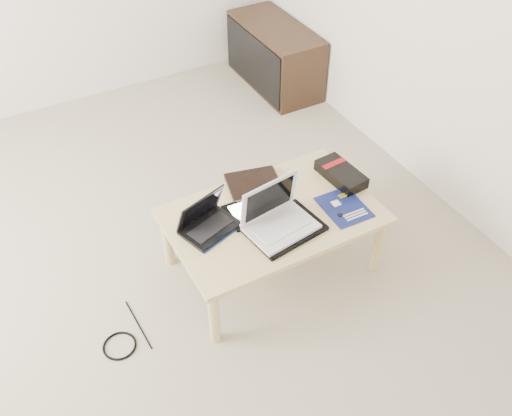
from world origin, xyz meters
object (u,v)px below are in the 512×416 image
coffee_table (273,220)px  gpu_box (341,174)px  media_cabinet (274,56)px  netbook (207,222)px  white_laptop (277,218)px

coffee_table → gpu_box: gpu_box is taller
media_cabinet → netbook: 2.17m
media_cabinet → netbook: (-1.37, -1.67, 0.19)m
coffee_table → white_laptop: 0.16m
white_laptop → gpu_box: 0.54m
netbook → white_laptop: size_ratio=0.89×
media_cabinet → netbook: size_ratio=2.72×
media_cabinet → gpu_box: size_ratio=2.88×
media_cabinet → netbook: netbook is taller
media_cabinet → white_laptop: (-1.06, -1.84, 0.22)m
media_cabinet → white_laptop: size_ratio=2.43×
coffee_table → media_cabinet: size_ratio=1.22×
gpu_box → coffee_table: bearing=-171.8°
white_laptop → gpu_box: bearing=18.2°
netbook → gpu_box: (0.83, -0.00, -0.01)m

